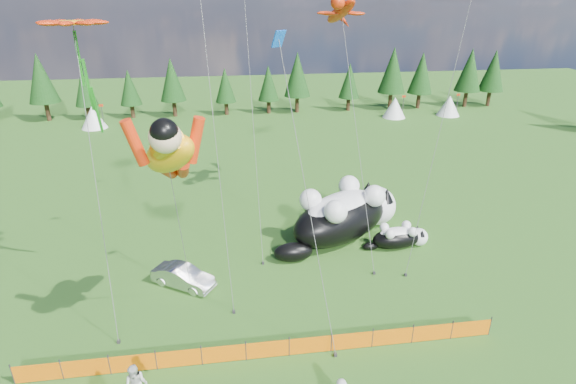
{
  "coord_description": "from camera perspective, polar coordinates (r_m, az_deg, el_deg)",
  "views": [
    {
      "loc": [
        -1.33,
        -19.04,
        15.39
      ],
      "look_at": [
        1.94,
        4.0,
        5.29
      ],
      "focal_mm": 28.0,
      "sensor_mm": 36.0,
      "label": 1
    }
  ],
  "objects": [
    {
      "name": "tree_line",
      "position": [
        65.06,
        -6.98,
        13.2
      ],
      "size": [
        90.0,
        4.0,
        8.0
      ],
      "primitive_type": null,
      "color": "black",
      "rests_on": "ground"
    },
    {
      "name": "flower_kite",
      "position": [
        23.42,
        -25.6,
        18.39
      ],
      "size": [
        3.73,
        6.38,
        14.92
      ],
      "color": "red",
      "rests_on": "ground"
    },
    {
      "name": "superhero_kite",
      "position": [
        18.8,
        -14.89,
        4.67
      ],
      "size": [
        6.12,
        7.16,
        12.11
      ],
      "color": "#FFAD0D",
      "rests_on": "ground"
    },
    {
      "name": "festival_tents",
      "position": [
        61.92,
        3.67,
        10.35
      ],
      "size": [
        50.0,
        3.2,
        2.8
      ],
      "primitive_type": null,
      "color": "white",
      "rests_on": "ground"
    },
    {
      "name": "cat_small",
      "position": [
        30.92,
        14.01,
        -5.52
      ],
      "size": [
        4.53,
        1.76,
        1.64
      ],
      "rotation": [
        0.0,
        0.0,
        0.05
      ],
      "color": "black",
      "rests_on": "ground"
    },
    {
      "name": "diamond_kite_c",
      "position": [
        19.91,
        -0.83,
        17.04
      ],
      "size": [
        2.61,
        4.56,
        14.78
      ],
      "color": "blue",
      "rests_on": "ground"
    },
    {
      "name": "cat_large",
      "position": [
        30.96,
        7.33,
        -2.73
      ],
      "size": [
        9.58,
        7.43,
        3.86
      ],
      "rotation": [
        0.0,
        0.0,
        0.56
      ],
      "color": "black",
      "rests_on": "ground"
    },
    {
      "name": "car",
      "position": [
        26.99,
        -13.17,
        -10.43
      ],
      "size": [
        3.87,
        3.11,
        1.24
      ],
      "primitive_type": "imported",
      "rotation": [
        0.0,
        0.0,
        1.01
      ],
      "color": "#B6B7BB",
      "rests_on": "ground"
    },
    {
      "name": "ground",
      "position": [
        24.52,
        -3.3,
        -15.47
      ],
      "size": [
        160.0,
        160.0,
        0.0
      ],
      "primitive_type": "plane",
      "color": "#0F380A",
      "rests_on": "ground"
    },
    {
      "name": "safety_fence",
      "position": [
        21.93,
        -2.6,
        -19.34
      ],
      "size": [
        22.06,
        0.06,
        1.1
      ],
      "color": "#262626",
      "rests_on": "ground"
    },
    {
      "name": "gecko_kite",
      "position": [
        33.8,
        6.7,
        21.78
      ],
      "size": [
        3.94,
        14.12,
        17.92
      ],
      "color": "red",
      "rests_on": "ground"
    }
  ]
}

